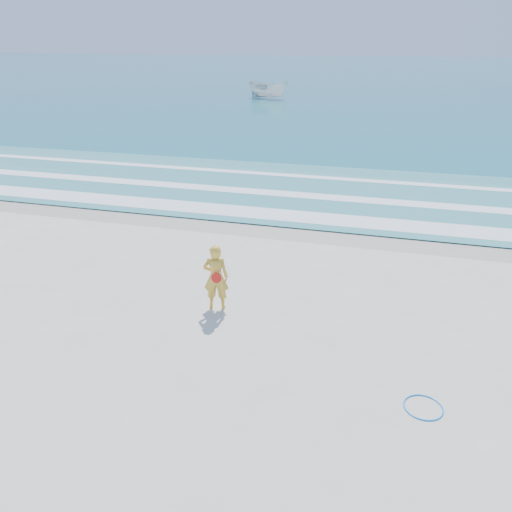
# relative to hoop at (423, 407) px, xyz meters

# --- Properties ---
(ground) EXTENTS (400.00, 400.00, 0.00)m
(ground) POSITION_rel_hoop_xyz_m (-4.82, -0.03, -0.01)
(ground) COLOR silver
(ground) RESTS_ON ground
(wet_sand) EXTENTS (400.00, 2.40, 0.00)m
(wet_sand) POSITION_rel_hoop_xyz_m (-4.82, 8.97, -0.01)
(wet_sand) COLOR #B2A893
(wet_sand) RESTS_ON ground
(ocean) EXTENTS (400.00, 190.00, 0.04)m
(ocean) POSITION_rel_hoop_xyz_m (-4.82, 104.97, 0.01)
(ocean) COLOR #19727F
(ocean) RESTS_ON ground
(shallow) EXTENTS (400.00, 10.00, 0.01)m
(shallow) POSITION_rel_hoop_xyz_m (-4.82, 13.97, 0.03)
(shallow) COLOR #59B7AD
(shallow) RESTS_ON ocean
(foam_near) EXTENTS (400.00, 1.40, 0.01)m
(foam_near) POSITION_rel_hoop_xyz_m (-4.82, 10.27, 0.04)
(foam_near) COLOR white
(foam_near) RESTS_ON shallow
(foam_mid) EXTENTS (400.00, 0.90, 0.01)m
(foam_mid) POSITION_rel_hoop_xyz_m (-4.82, 13.17, 0.04)
(foam_mid) COLOR white
(foam_mid) RESTS_ON shallow
(foam_far) EXTENTS (400.00, 0.60, 0.01)m
(foam_far) POSITION_rel_hoop_xyz_m (-4.82, 16.47, 0.04)
(foam_far) COLOR white
(foam_far) RESTS_ON shallow
(hoop) EXTENTS (0.79, 0.79, 0.03)m
(hoop) POSITION_rel_hoop_xyz_m (0.00, 0.00, 0.00)
(hoop) COLOR #0E92FF
(hoop) RESTS_ON ground
(boat) EXTENTS (5.52, 3.50, 2.00)m
(boat) POSITION_rel_hoop_xyz_m (-15.80, 50.66, 1.02)
(boat) COLOR silver
(boat) RESTS_ON ocean
(woman) EXTENTS (0.72, 0.55, 1.78)m
(woman) POSITION_rel_hoop_xyz_m (-5.14, 2.64, 0.88)
(woman) COLOR gold
(woman) RESTS_ON ground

